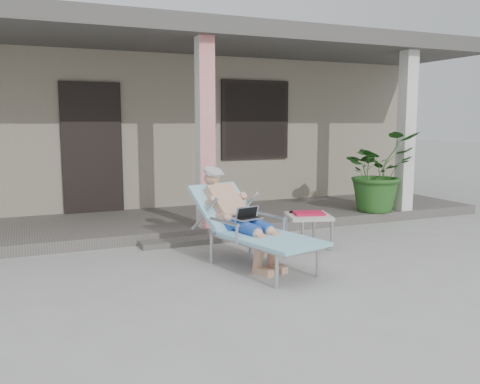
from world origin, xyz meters
name	(u,v)px	position (x,y,z in m)	size (l,w,h in m)	color
ground	(275,280)	(0.00, 0.00, 0.00)	(60.00, 60.00, 0.00)	#9E9E99
house	(139,119)	(0.00, 6.50, 1.67)	(10.40, 5.40, 3.30)	gray
porch_deck	(188,221)	(0.00, 3.00, 0.07)	(10.00, 2.00, 0.15)	#605B56
porch_overhang	(187,42)	(0.00, 2.95, 2.79)	(10.00, 2.30, 2.85)	silver
porch_step	(213,239)	(0.00, 1.85, 0.04)	(2.00, 0.30, 0.07)	#605B56
lounger	(245,203)	(-0.05, 0.66, 0.72)	(1.09, 1.85, 1.16)	#B7B7BC
side_table	(309,218)	(0.98, 1.00, 0.40)	(0.66, 0.66, 0.48)	#BBBBB6
potted_palm	(378,171)	(3.03, 2.25, 0.81)	(1.19, 1.03, 1.32)	#26591E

